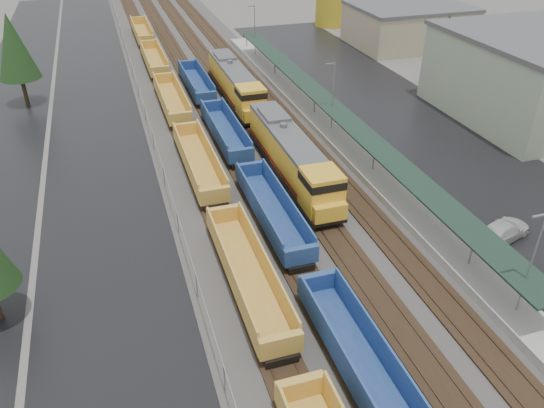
{
  "coord_description": "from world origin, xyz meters",
  "views": [
    {
      "loc": [
        -12.92,
        0.75,
        24.11
      ],
      "look_at": [
        -2.08,
        34.89,
        2.0
      ],
      "focal_mm": 35.0,
      "sensor_mm": 36.0,
      "label": 1
    }
  ],
  "objects": [
    {
      "name": "ballast_strip",
      "position": [
        0.0,
        60.0,
        0.04
      ],
      "size": [
        20.0,
        160.0,
        0.08
      ],
      "primitive_type": "cube",
      "color": "#302D2B",
      "rests_on": "ground"
    },
    {
      "name": "trackbed",
      "position": [
        -0.0,
        60.0,
        0.16
      ],
      "size": [
        14.6,
        160.0,
        0.22
      ],
      "color": "black",
      "rests_on": "ground"
    },
    {
      "name": "west_parking_lot",
      "position": [
        -15.0,
        60.0,
        0.01
      ],
      "size": [
        10.0,
        160.0,
        0.02
      ],
      "primitive_type": "cube",
      "color": "black",
      "rests_on": "ground"
    },
    {
      "name": "west_road",
      "position": [
        -25.0,
        60.0,
        0.01
      ],
      "size": [
        9.0,
        160.0,
        0.02
      ],
      "primitive_type": "cube",
      "color": "black",
      "rests_on": "ground"
    },
    {
      "name": "east_commuter_lot",
      "position": [
        19.0,
        50.0,
        0.01
      ],
      "size": [
        16.0,
        100.0,
        0.02
      ],
      "primitive_type": "cube",
      "color": "black",
      "rests_on": "ground"
    },
    {
      "name": "station_platform",
      "position": [
        9.5,
        50.01,
        0.73
      ],
      "size": [
        3.0,
        80.0,
        8.0
      ],
      "color": "#9E9B93",
      "rests_on": "ground"
    },
    {
      "name": "chainlink_fence",
      "position": [
        -9.5,
        58.44,
        1.61
      ],
      "size": [
        0.08,
        160.04,
        2.02
      ],
      "color": "gray",
      "rests_on": "ground"
    },
    {
      "name": "tree_west_far",
      "position": [
        -23.0,
        70.0,
        7.12
      ],
      "size": [
        4.84,
        4.84,
        11.0
      ],
      "color": "#332316",
      "rests_on": "ground"
    },
    {
      "name": "tree_east",
      "position": [
        28.0,
        58.0,
        6.47
      ],
      "size": [
        4.4,
        4.4,
        10.0
      ],
      "color": "#332316",
      "rests_on": "ground"
    },
    {
      "name": "locomotive_lead",
      "position": [
        2.0,
        41.54,
        2.38
      ],
      "size": [
        2.98,
        19.65,
        4.45
      ],
      "color": "black",
      "rests_on": "ground"
    },
    {
      "name": "locomotive_trail",
      "position": [
        2.0,
        62.54,
        2.38
      ],
      "size": [
        2.98,
        19.65,
        4.45
      ],
      "color": "black",
      "rests_on": "ground"
    },
    {
      "name": "well_string_yellow",
      "position": [
        -6.0,
        45.43,
        1.18
      ],
      "size": [
        2.67,
        119.36,
        2.36
      ],
      "color": "gold",
      "rests_on": "ground"
    },
    {
      "name": "well_string_blue",
      "position": [
        -2.0,
        26.94,
        1.15
      ],
      "size": [
        2.6,
        96.47,
        2.3
      ],
      "color": "navy",
      "rests_on": "ground"
    },
    {
      "name": "storage_tank",
      "position": [
        29.26,
        96.61,
        2.99
      ],
      "size": [
        5.99,
        5.99,
        5.99
      ],
      "primitive_type": "cylinder",
      "color": "gold",
      "rests_on": "ground"
    },
    {
      "name": "parked_car_east_c",
      "position": [
        14.43,
        27.6,
        0.77
      ],
      "size": [
        3.79,
        5.73,
        1.54
      ],
      "primitive_type": "imported",
      "rotation": [
        0.0,
        0.0,
        1.91
      ],
      "color": "silver",
      "rests_on": "ground"
    }
  ]
}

